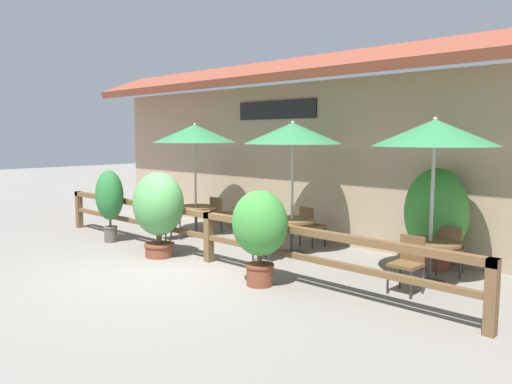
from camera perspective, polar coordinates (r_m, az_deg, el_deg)
name	(u,v)px	position (r m, az deg, el deg)	size (l,w,h in m)	color
ground_plane	(164,272)	(9.02, -10.51, -9.03)	(60.00, 60.00, 0.00)	gray
building_facade	(308,145)	(11.58, 6.00, 5.31)	(14.28, 1.49, 4.23)	tan
patio_railing	(209,226)	(9.50, -5.45, -3.86)	(10.40, 0.14, 0.95)	brown
patio_umbrella_near	(195,134)	(11.92, -7.00, 6.62)	(1.97, 1.97, 2.69)	#B7B2A8
dining_table_near	(196,212)	(12.06, -6.88, -2.30)	(0.94, 0.94, 0.71)	brown
chair_near_streetside	(171,218)	(11.69, -9.73, -2.97)	(0.45, 0.45, 0.87)	brown
chair_near_wallside	(220,212)	(12.47, -4.18, -2.30)	(0.45, 0.45, 0.87)	brown
patio_umbrella_middle	(293,134)	(10.04, 4.21, 6.68)	(1.97, 1.97, 2.69)	#B7B2A8
dining_table_middle	(292,226)	(10.21, 4.12, -3.87)	(0.94, 0.94, 0.71)	brown
chair_middle_streetside	(269,234)	(9.66, 1.49, -4.87)	(0.45, 0.45, 0.87)	brown
chair_middle_wallside	(310,224)	(10.83, 6.25, -3.67)	(0.47, 0.47, 0.87)	brown
patio_umbrella_far	(435,133)	(8.39, 19.76, 6.36)	(1.97, 1.97, 2.69)	#B7B2A8
dining_table_far	(430,249)	(8.59, 19.28, -6.21)	(0.94, 0.94, 0.71)	brown
chair_far_streetside	(408,261)	(8.01, 16.99, -7.55)	(0.43, 0.43, 0.87)	brown
chair_far_wallside	(450,247)	(9.21, 21.29, -5.88)	(0.51, 0.51, 0.87)	brown
potted_plant_entrance_palm	(260,227)	(7.94, 0.44, -4.05)	(0.94, 0.84, 1.54)	brown
potted_plant_small_flowering	(158,207)	(9.99, -11.09, -1.71)	(1.06, 0.96, 1.68)	brown
potted_plant_tall_tropical	(110,198)	(11.64, -16.40, -0.64)	(0.66, 0.60, 1.63)	#564C47
potted_plant_broad_leaf	(436,215)	(9.50, 19.87, -2.50)	(1.13, 1.02, 1.82)	brown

